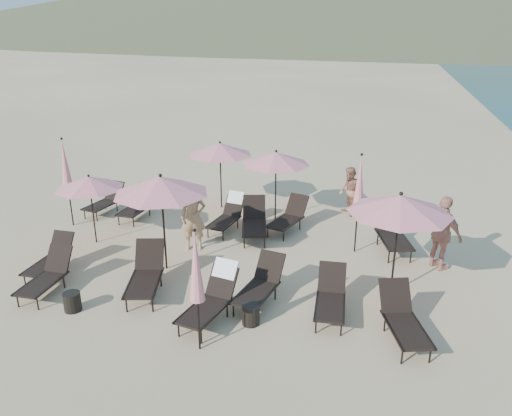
% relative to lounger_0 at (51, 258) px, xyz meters
% --- Properties ---
extents(ground, '(800.00, 800.00, 0.00)m').
position_rel_lounger_0_xyz_m(ground, '(4.90, -0.57, -0.41)').
color(ground, '#D6BA8C').
rests_on(ground, ground).
extents(lounger_0, '(0.60, 1.54, 0.88)m').
position_rel_lounger_0_xyz_m(lounger_0, '(0.00, 0.00, 0.00)').
color(lounger_0, black).
rests_on(lounger_0, ground).
extents(lounger_1, '(0.64, 1.60, 0.91)m').
position_rel_lounger_0_xyz_m(lounger_1, '(0.48, -0.82, 0.01)').
color(lounger_1, black).
rests_on(lounger_1, ground).
extents(lounger_2, '(1.13, 1.91, 1.03)m').
position_rel_lounger_0_xyz_m(lounger_2, '(2.70, -0.27, 0.07)').
color(lounger_2, black).
rests_on(lounger_2, ground).
extents(lounger_3, '(0.96, 1.82, 1.08)m').
position_rel_lounger_0_xyz_m(lounger_3, '(4.53, -0.90, 0.10)').
color(lounger_3, black).
rests_on(lounger_3, ground).
extents(lounger_4, '(0.72, 1.64, 0.92)m').
position_rel_lounger_0_xyz_m(lounger_4, '(6.93, -0.15, 0.02)').
color(lounger_4, black).
rests_on(lounger_4, ground).
extents(lounger_5, '(1.12, 1.79, 0.96)m').
position_rel_lounger_0_xyz_m(lounger_5, '(8.40, -0.67, 0.04)').
color(lounger_5, black).
rests_on(lounger_5, ground).
extents(lounger_6, '(0.86, 1.65, 0.90)m').
position_rel_lounger_0_xyz_m(lounger_6, '(-0.92, 4.16, 0.01)').
color(lounger_6, black).
rests_on(lounger_6, ground).
extents(lounger_7, '(0.69, 1.66, 0.94)m').
position_rel_lounger_0_xyz_m(lounger_7, '(0.32, 4.02, 0.03)').
color(lounger_7, black).
rests_on(lounger_7, ground).
extents(lounger_8, '(0.84, 1.69, 1.01)m').
position_rel_lounger_0_xyz_m(lounger_8, '(3.40, 3.83, 0.07)').
color(lounger_8, black).
rests_on(lounger_8, ground).
extents(lounger_9, '(1.11, 1.90, 1.03)m').
position_rel_lounger_0_xyz_m(lounger_9, '(4.30, 3.48, 0.07)').
color(lounger_9, black).
rests_on(lounger_9, ground).
extents(lounger_10, '(1.10, 1.77, 0.96)m').
position_rel_lounger_0_xyz_m(lounger_10, '(5.19, 4.16, 0.03)').
color(lounger_10, black).
rests_on(lounger_10, ground).
extents(lounger_11, '(1.17, 1.96, 1.06)m').
position_rel_lounger_0_xyz_m(lounger_11, '(8.17, 3.58, 0.08)').
color(lounger_11, black).
rests_on(lounger_11, ground).
extents(lounger_12, '(0.94, 1.75, 0.95)m').
position_rel_lounger_0_xyz_m(lounger_12, '(5.35, -0.04, 0.03)').
color(lounger_12, black).
rests_on(lounger_12, ground).
extents(umbrella_open_0, '(1.87, 1.87, 2.02)m').
position_rel_lounger_0_xyz_m(umbrella_open_0, '(0.04, 1.95, 1.37)').
color(umbrella_open_0, black).
rests_on(umbrella_open_0, ground).
extents(umbrella_open_1, '(2.34, 2.34, 2.52)m').
position_rel_lounger_0_xyz_m(umbrella_open_1, '(2.65, 0.96, 1.81)').
color(umbrella_open_1, black).
rests_on(umbrella_open_1, ground).
extents(umbrella_open_2, '(2.31, 2.31, 2.48)m').
position_rel_lounger_0_xyz_m(umbrella_open_2, '(8.19, 1.09, 1.78)').
color(umbrella_open_2, black).
rests_on(umbrella_open_2, ground).
extents(umbrella_open_3, '(2.13, 2.13, 2.29)m').
position_rel_lounger_0_xyz_m(umbrella_open_3, '(2.61, 5.58, 1.61)').
color(umbrella_open_3, black).
rests_on(umbrella_open_3, ground).
extents(umbrella_open_4, '(2.11, 2.11, 2.27)m').
position_rel_lounger_0_xyz_m(umbrella_open_4, '(4.61, 4.95, 1.59)').
color(umbrella_open_4, black).
rests_on(umbrella_open_4, ground).
extents(umbrella_closed_0, '(0.29, 0.29, 2.51)m').
position_rel_lounger_0_xyz_m(umbrella_closed_0, '(4.64, -1.99, 1.34)').
color(umbrella_closed_0, black).
rests_on(umbrella_closed_0, ground).
extents(umbrella_closed_1, '(0.32, 0.32, 2.77)m').
position_rel_lounger_0_xyz_m(umbrella_closed_1, '(7.23, 3.16, 1.51)').
color(umbrella_closed_1, black).
rests_on(umbrella_closed_1, ground).
extents(umbrella_closed_2, '(0.32, 0.32, 2.76)m').
position_rel_lounger_0_xyz_m(umbrella_closed_2, '(-1.34, 2.92, 1.50)').
color(umbrella_closed_2, black).
rests_on(umbrella_closed_2, ground).
extents(side_table_0, '(0.38, 0.38, 0.42)m').
position_rel_lounger_0_xyz_m(side_table_0, '(1.48, -1.38, -0.20)').
color(side_table_0, black).
rests_on(side_table_0, ground).
extents(side_table_1, '(0.37, 0.37, 0.45)m').
position_rel_lounger_0_xyz_m(side_table_1, '(5.37, -0.92, -0.19)').
color(side_table_1, black).
rests_on(side_table_1, ground).
extents(beachgoer_a, '(0.80, 0.65, 1.89)m').
position_rel_lounger_0_xyz_m(beachgoer_a, '(2.91, 2.25, 0.53)').
color(beachgoer_a, '#A87F5B').
rests_on(beachgoer_a, ground).
extents(beachgoer_b, '(0.92, 0.97, 1.59)m').
position_rel_lounger_0_xyz_m(beachgoer_b, '(6.83, 5.94, 0.38)').
color(beachgoer_b, '#A26853').
rests_on(beachgoer_b, ground).
extents(beachgoer_c, '(1.13, 1.14, 1.93)m').
position_rel_lounger_0_xyz_m(beachgoer_c, '(9.36, 2.70, 0.55)').
color(beachgoer_c, tan).
rests_on(beachgoer_c, ground).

